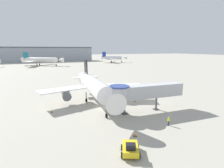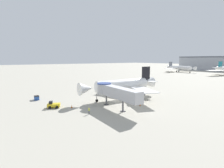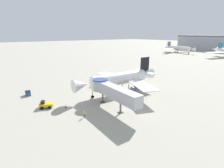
{
  "view_description": "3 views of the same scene",
  "coord_description": "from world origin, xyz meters",
  "px_view_note": "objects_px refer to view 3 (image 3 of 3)",
  "views": [
    {
      "loc": [
        -13.6,
        -36.59,
        13.58
      ],
      "look_at": [
        3.92,
        3.95,
        4.73
      ],
      "focal_mm": 28.0,
      "sensor_mm": 36.0,
      "label": 1
    },
    {
      "loc": [
        43.14,
        -33.26,
        13.13
      ],
      "look_at": [
        -2.86,
        1.0,
        4.87
      ],
      "focal_mm": 28.0,
      "sensor_mm": 36.0,
      "label": 2
    },
    {
      "loc": [
        39.23,
        -30.42,
        18.0
      ],
      "look_at": [
        -2.15,
        1.8,
        2.8
      ],
      "focal_mm": 28.0,
      "sensor_mm": 36.0,
      "label": 3
    }
  ],
  "objects_px": {
    "pushback_tug_yellow": "(46,104)",
    "main_airplane": "(121,79)",
    "traffic_cone_near_nose": "(66,106)",
    "ground_crew_marshaller": "(84,113)",
    "traffic_cone_port_wing": "(96,85)",
    "jet_bridge": "(111,90)",
    "traffic_cone_starboard_wing": "(139,102)",
    "service_container_blue": "(28,93)",
    "background_jet_gray_tail": "(178,48)"
  },
  "relations": [
    {
      "from": "jet_bridge",
      "to": "traffic_cone_port_wing",
      "type": "xyz_separation_m",
      "value": [
        -18.22,
        7.29,
        -4.24
      ]
    },
    {
      "from": "main_airplane",
      "to": "ground_crew_marshaller",
      "type": "xyz_separation_m",
      "value": [
        8.31,
        -17.92,
        -3.4
      ]
    },
    {
      "from": "main_airplane",
      "to": "jet_bridge",
      "type": "xyz_separation_m",
      "value": [
        7.71,
        -9.82,
        0.16
      ]
    },
    {
      "from": "main_airplane",
      "to": "traffic_cone_port_wing",
      "type": "distance_m",
      "value": 11.56
    },
    {
      "from": "jet_bridge",
      "to": "service_container_blue",
      "type": "relative_size",
      "value": 7.13
    },
    {
      "from": "main_airplane",
      "to": "pushback_tug_yellow",
      "type": "height_order",
      "value": "main_airplane"
    },
    {
      "from": "main_airplane",
      "to": "traffic_cone_starboard_wing",
      "type": "xyz_separation_m",
      "value": [
        10.32,
        -2.65,
        -4.01
      ]
    },
    {
      "from": "main_airplane",
      "to": "traffic_cone_near_nose",
      "type": "height_order",
      "value": "main_airplane"
    },
    {
      "from": "pushback_tug_yellow",
      "to": "ground_crew_marshaller",
      "type": "bearing_deg",
      "value": 51.24
    },
    {
      "from": "service_container_blue",
      "to": "traffic_cone_port_wing",
      "type": "distance_m",
      "value": 22.14
    },
    {
      "from": "pushback_tug_yellow",
      "to": "background_jet_gray_tail",
      "type": "relative_size",
      "value": 0.11
    },
    {
      "from": "traffic_cone_near_nose",
      "to": "ground_crew_marshaller",
      "type": "xyz_separation_m",
      "value": [
        7.62,
        1.08,
        0.58
      ]
    },
    {
      "from": "jet_bridge",
      "to": "traffic_cone_starboard_wing",
      "type": "distance_m",
      "value": 8.69
    },
    {
      "from": "main_airplane",
      "to": "service_container_blue",
      "type": "distance_m",
      "value": 28.68
    },
    {
      "from": "service_container_blue",
      "to": "traffic_cone_port_wing",
      "type": "height_order",
      "value": "service_container_blue"
    },
    {
      "from": "main_airplane",
      "to": "ground_crew_marshaller",
      "type": "relative_size",
      "value": 17.12
    },
    {
      "from": "ground_crew_marshaller",
      "to": "main_airplane",
      "type": "bearing_deg",
      "value": -48.55
    },
    {
      "from": "traffic_cone_near_nose",
      "to": "traffic_cone_starboard_wing",
      "type": "relative_size",
      "value": 1.08
    },
    {
      "from": "pushback_tug_yellow",
      "to": "main_airplane",
      "type": "bearing_deg",
      "value": 110.33
    },
    {
      "from": "traffic_cone_port_wing",
      "to": "traffic_cone_near_nose",
      "type": "bearing_deg",
      "value": -55.77
    },
    {
      "from": "main_airplane",
      "to": "pushback_tug_yellow",
      "type": "bearing_deg",
      "value": -91.91
    },
    {
      "from": "main_airplane",
      "to": "background_jet_gray_tail",
      "type": "height_order",
      "value": "main_airplane"
    },
    {
      "from": "pushback_tug_yellow",
      "to": "traffic_cone_near_nose",
      "type": "bearing_deg",
      "value": 78.15
    },
    {
      "from": "pushback_tug_yellow",
      "to": "background_jet_gray_tail",
      "type": "xyz_separation_m",
      "value": [
        -54.52,
        145.61,
        3.65
      ]
    },
    {
      "from": "pushback_tug_yellow",
      "to": "traffic_cone_port_wing",
      "type": "relative_size",
      "value": 6.12
    },
    {
      "from": "jet_bridge",
      "to": "background_jet_gray_tail",
      "type": "xyz_separation_m",
      "value": [
        -64.6,
        132.54,
        -0.09
      ]
    },
    {
      "from": "traffic_cone_port_wing",
      "to": "jet_bridge",
      "type": "bearing_deg",
      "value": -21.8
    },
    {
      "from": "traffic_cone_port_wing",
      "to": "background_jet_gray_tail",
      "type": "distance_m",
      "value": 133.62
    },
    {
      "from": "traffic_cone_port_wing",
      "to": "traffic_cone_starboard_wing",
      "type": "xyz_separation_m",
      "value": [
        20.83,
        -0.12,
        0.07
      ]
    },
    {
      "from": "service_container_blue",
      "to": "jet_bridge",
      "type": "bearing_deg",
      "value": 32.52
    },
    {
      "from": "pushback_tug_yellow",
      "to": "traffic_cone_port_wing",
      "type": "bearing_deg",
      "value": 138.02
    },
    {
      "from": "traffic_cone_port_wing",
      "to": "background_jet_gray_tail",
      "type": "height_order",
      "value": "background_jet_gray_tail"
    },
    {
      "from": "traffic_cone_near_nose",
      "to": "traffic_cone_starboard_wing",
      "type": "xyz_separation_m",
      "value": [
        9.63,
        16.34,
        -0.03
      ]
    },
    {
      "from": "jet_bridge",
      "to": "ground_crew_marshaller",
      "type": "height_order",
      "value": "jet_bridge"
    },
    {
      "from": "jet_bridge",
      "to": "traffic_cone_port_wing",
      "type": "distance_m",
      "value": 20.08
    },
    {
      "from": "traffic_cone_near_nose",
      "to": "jet_bridge",
      "type": "bearing_deg",
      "value": 52.54
    },
    {
      "from": "jet_bridge",
      "to": "background_jet_gray_tail",
      "type": "relative_size",
      "value": 0.48
    },
    {
      "from": "traffic_cone_near_nose",
      "to": "ground_crew_marshaller",
      "type": "relative_size",
      "value": 0.49
    },
    {
      "from": "pushback_tug_yellow",
      "to": "background_jet_gray_tail",
      "type": "height_order",
      "value": "background_jet_gray_tail"
    },
    {
      "from": "traffic_cone_port_wing",
      "to": "service_container_blue",
      "type": "bearing_deg",
      "value": -101.4
    },
    {
      "from": "pushback_tug_yellow",
      "to": "traffic_cone_starboard_wing",
      "type": "relative_size",
      "value": 4.99
    },
    {
      "from": "traffic_cone_starboard_wing",
      "to": "traffic_cone_near_nose",
      "type": "bearing_deg",
      "value": -120.52
    },
    {
      "from": "traffic_cone_near_nose",
      "to": "background_jet_gray_tail",
      "type": "distance_m",
      "value": 153.01
    },
    {
      "from": "jet_bridge",
      "to": "traffic_cone_near_nose",
      "type": "height_order",
      "value": "jet_bridge"
    },
    {
      "from": "traffic_cone_port_wing",
      "to": "traffic_cone_starboard_wing",
      "type": "relative_size",
      "value": 0.82
    },
    {
      "from": "main_airplane",
      "to": "pushback_tug_yellow",
      "type": "relative_size",
      "value": 7.56
    },
    {
      "from": "main_airplane",
      "to": "traffic_cone_starboard_wing",
      "type": "distance_m",
      "value": 11.39
    },
    {
      "from": "pushback_tug_yellow",
      "to": "traffic_cone_near_nose",
      "type": "distance_m",
      "value": 4.98
    },
    {
      "from": "traffic_cone_port_wing",
      "to": "traffic_cone_near_nose",
      "type": "xyz_separation_m",
      "value": [
        11.2,
        -16.46,
        0.1
      ]
    },
    {
      "from": "ground_crew_marshaller",
      "to": "pushback_tug_yellow",
      "type": "bearing_deg",
      "value": 41.58
    }
  ]
}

